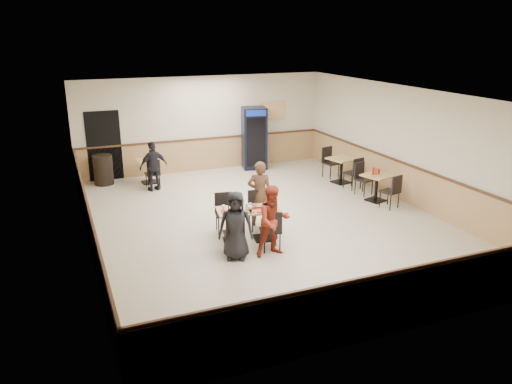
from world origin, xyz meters
name	(u,v)px	position (x,y,z in m)	size (l,w,h in m)	color
ground	(265,221)	(0.00, 0.00, 0.00)	(10.00, 10.00, 0.00)	beige
room_shell	(287,165)	(1.78, 2.55, 0.58)	(10.00, 10.00, 10.00)	silver
main_table	(249,220)	(-0.77, -0.91, 0.48)	(1.43, 0.88, 0.72)	black
main_chairs	(247,221)	(-0.82, -0.90, 0.45)	(1.43, 1.74, 0.91)	black
diner_woman_left	(236,226)	(-1.33, -1.64, 0.70)	(0.68, 0.44, 1.40)	black
diner_woman_right	(274,221)	(-0.58, -1.76, 0.73)	(0.71, 0.55, 1.46)	maroon
diner_man_opposite	(260,194)	(-0.21, -0.18, 0.77)	(0.56, 0.37, 1.54)	#4F3321
lone_diner	(154,166)	(-1.96, 3.40, 0.70)	(0.82, 0.34, 1.41)	black
tabletop_clutter	(250,209)	(-0.77, -0.96, 0.74)	(1.19, 0.64, 0.12)	red
side_table_near	(377,184)	(3.32, 0.26, 0.48)	(0.83, 0.83, 0.72)	black
side_table_near_chair_south	(390,191)	(3.32, -0.32, 0.46)	(0.42, 0.42, 0.91)	black
side_table_near_chair_north	(364,179)	(3.32, 0.84, 0.46)	(0.42, 0.42, 0.91)	black
side_table_far	(341,166)	(3.33, 2.04, 0.50)	(0.85, 0.85, 0.76)	black
side_table_far_chair_south	(353,172)	(3.33, 1.44, 0.48)	(0.44, 0.44, 0.96)	black
side_table_far_chair_north	(331,162)	(3.33, 2.65, 0.48)	(0.44, 0.44, 0.96)	black
condiment_caddy	(375,171)	(3.29, 0.31, 0.81)	(0.23, 0.06, 0.20)	#B80D14
back_table	(149,167)	(-1.96, 4.20, 0.47)	(0.68, 0.68, 0.71)	black
back_table_chair_lone	(153,173)	(-1.96, 3.63, 0.45)	(0.42, 0.42, 0.90)	black
pepsi_cooler	(254,138)	(1.57, 4.59, 1.00)	(0.90, 0.90, 2.00)	black
trash_bin	(103,170)	(-3.22, 4.55, 0.44)	(0.56, 0.56, 0.88)	black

